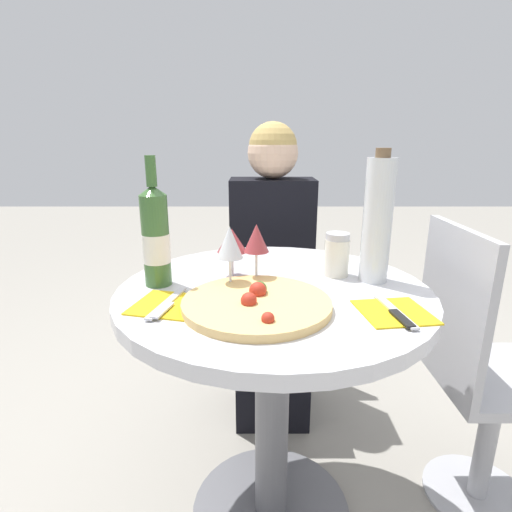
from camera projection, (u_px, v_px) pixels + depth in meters
The scene contains 14 objects.
ground_plane at pixel (270, 512), 1.27m from camera, with size 12.00×12.00×0.00m, color gray.
dining_table at pixel (272, 355), 1.11m from camera, with size 0.82×0.82×0.76m.
chair_behind_diner at pixel (270, 296), 1.83m from camera, with size 0.37×0.37×0.91m.
seated_diner at pixel (272, 283), 1.67m from camera, with size 0.35×0.41×1.21m.
chair_empty_side at pixel (478, 377), 1.20m from camera, with size 0.37×0.37×0.91m.
pizza_large at pixel (256, 303), 0.92m from camera, with size 0.35×0.35×0.05m.
wine_bottle at pixel (155, 237), 1.04m from camera, with size 0.07×0.07×0.34m.
tall_carafe at pixel (377, 220), 1.06m from camera, with size 0.08×0.08×0.35m.
sugar_shaker at pixel (336, 255), 1.13m from camera, with size 0.07×0.07×0.12m.
wine_glass_back_left at pixel (232, 241), 1.10m from camera, with size 0.08×0.08×0.14m.
wine_glass_front_left at pixel (229, 244), 1.01m from camera, with size 0.07×0.07×0.17m.
wine_glass_center at pixel (256, 240), 1.05m from camera, with size 0.07×0.07×0.16m.
place_setting_left at pixel (166, 305), 0.93m from camera, with size 0.18×0.19×0.01m.
place_setting_right at pixel (394, 312), 0.89m from camera, with size 0.17×0.19×0.01m.
Camera 1 is at (-0.05, -0.99, 1.14)m, focal length 28.00 mm.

